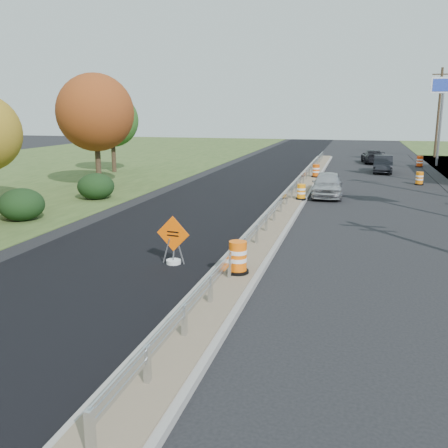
% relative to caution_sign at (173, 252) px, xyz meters
% --- Properties ---
extents(ground, '(140.00, 140.00, 0.00)m').
position_rel_caution_sign_xyz_m(ground, '(2.31, 4.54, -0.42)').
color(ground, black).
rests_on(ground, ground).
extents(milled_overlay, '(7.20, 120.00, 0.01)m').
position_rel_caution_sign_xyz_m(milled_overlay, '(-2.09, 14.54, -0.41)').
color(milled_overlay, black).
rests_on(milled_overlay, ground).
extents(median, '(1.60, 55.00, 0.23)m').
position_rel_caution_sign_xyz_m(median, '(2.31, 12.54, -0.31)').
color(median, gray).
rests_on(median, ground).
extents(guardrail, '(0.10, 46.15, 0.72)m').
position_rel_caution_sign_xyz_m(guardrail, '(2.31, 13.54, 0.31)').
color(guardrail, silver).
rests_on(guardrail, median).
extents(pylon_sign_north, '(2.20, 0.30, 7.90)m').
position_rel_caution_sign_xyz_m(pylon_sign_north, '(12.81, 34.54, 6.06)').
color(pylon_sign_north, slate).
rests_on(pylon_sign_north, ground).
extents(utility_pole_north, '(1.90, 0.26, 9.40)m').
position_rel_caution_sign_xyz_m(utility_pole_north, '(13.81, 43.54, 4.52)').
color(utility_pole_north, '#473523').
rests_on(utility_pole_north, ground).
extents(hedge_mid, '(2.09, 2.09, 1.52)m').
position_rel_caution_sign_xyz_m(hedge_mid, '(-9.19, 4.54, 0.34)').
color(hedge_mid, black).
rests_on(hedge_mid, ground).
extents(hedge_north, '(2.09, 2.09, 1.52)m').
position_rel_caution_sign_xyz_m(hedge_north, '(-8.69, 10.54, 0.34)').
color(hedge_north, black).
rests_on(hedge_north, ground).
extents(tree_near_red, '(4.95, 4.95, 7.35)m').
position_rel_caution_sign_xyz_m(tree_near_red, '(-10.69, 14.54, 4.45)').
color(tree_near_red, '#473523').
rests_on(tree_near_red, ground).
extents(tree_near_back, '(4.29, 4.29, 6.37)m').
position_rel_caution_sign_xyz_m(tree_near_back, '(-13.69, 22.54, 3.80)').
color(tree_near_back, '#473523').
rests_on(tree_near_back, ground).
extents(caution_sign, '(1.18, 0.49, 1.64)m').
position_rel_caution_sign_xyz_m(caution_sign, '(0.00, 0.00, 0.00)').
color(caution_sign, white).
rests_on(caution_sign, ground).
extents(barrel_median_near, '(0.67, 0.67, 0.98)m').
position_rel_caution_sign_xyz_m(barrel_median_near, '(2.45, -1.03, 0.28)').
color(barrel_median_near, black).
rests_on(barrel_median_near, median).
extents(barrel_median_mid, '(0.57, 0.57, 0.84)m').
position_rel_caution_sign_xyz_m(barrel_median_mid, '(2.86, 12.26, 0.22)').
color(barrel_median_mid, black).
rests_on(barrel_median_mid, median).
extents(barrel_median_far, '(0.64, 0.64, 0.93)m').
position_rel_caution_sign_xyz_m(barrel_median_far, '(2.86, 21.93, 0.26)').
color(barrel_median_far, black).
rests_on(barrel_median_far, median).
extents(barrel_shoulder_mid, '(0.61, 0.61, 0.89)m').
position_rel_caution_sign_xyz_m(barrel_shoulder_mid, '(9.94, 21.42, 0.01)').
color(barrel_shoulder_mid, black).
rests_on(barrel_shoulder_mid, ground).
extents(barrel_shoulder_far, '(0.68, 0.68, 0.99)m').
position_rel_caution_sign_xyz_m(barrel_shoulder_far, '(11.19, 33.12, 0.06)').
color(barrel_shoulder_far, black).
rests_on(barrel_shoulder_far, ground).
extents(car_silver, '(1.90, 4.40, 1.48)m').
position_rel_caution_sign_xyz_m(car_silver, '(4.11, 14.90, 0.32)').
color(car_silver, '#BCBCC1').
rests_on(car_silver, ground).
extents(car_dark_mid, '(1.63, 4.26, 1.39)m').
position_rel_caution_sign_xyz_m(car_dark_mid, '(7.80, 28.02, 0.28)').
color(car_dark_mid, black).
rests_on(car_dark_mid, ground).
extents(car_dark_far, '(2.29, 4.64, 1.30)m').
position_rel_caution_sign_xyz_m(car_dark_far, '(7.14, 35.59, 0.23)').
color(car_dark_far, black).
rests_on(car_dark_far, ground).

